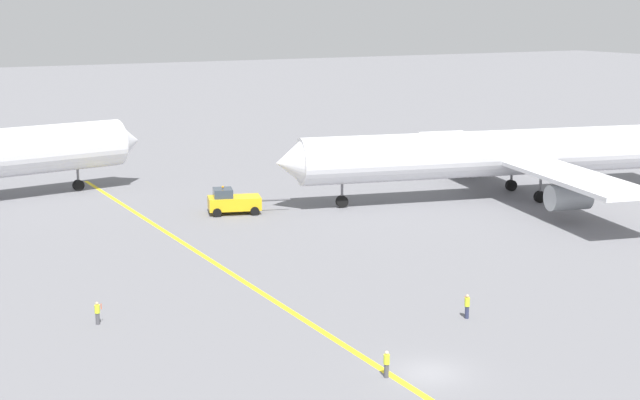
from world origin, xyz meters
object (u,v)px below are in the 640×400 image
at_px(ground_crew_marshaller_foreground, 387,364).
at_px(pushback_tug, 233,201).
at_px(ground_crew_wing_walker_right, 97,313).
at_px(ground_crew_ramp_agent_by_cones, 467,306).
at_px(airliner_being_pushed, 505,154).

bearing_deg(ground_crew_marshaller_foreground, pushback_tug, 78.15).
xyz_separation_m(pushback_tug, ground_crew_wing_walker_right, (-21.51, -27.12, -0.43)).
xyz_separation_m(ground_crew_ramp_agent_by_cones, ground_crew_marshaller_foreground, (-10.42, -6.06, -0.06)).
relative_size(pushback_tug, ground_crew_ramp_agent_by_cones, 5.02).
relative_size(airliner_being_pushed, ground_crew_marshaller_foreground, 31.33).
bearing_deg(pushback_tug, ground_crew_ramp_agent_by_cones, -88.24).
bearing_deg(ground_crew_marshaller_foreground, ground_crew_ramp_agent_by_cones, 30.17).
height_order(ground_crew_ramp_agent_by_cones, ground_crew_wing_walker_right, ground_crew_ramp_agent_by_cones).
distance_m(pushback_tug, ground_crew_wing_walker_right, 34.62).
xyz_separation_m(ground_crew_wing_walker_right, ground_crew_marshaller_foreground, (12.26, -16.99, 0.02)).
distance_m(pushback_tug, ground_crew_marshaller_foreground, 45.07).
xyz_separation_m(airliner_being_pushed, ground_crew_wing_walker_right, (-51.29, -19.92, -4.20)).
bearing_deg(ground_crew_marshaller_foreground, airliner_being_pushed, 43.40).
bearing_deg(ground_crew_wing_walker_right, ground_crew_ramp_agent_by_cones, -25.73).
height_order(pushback_tug, ground_crew_ramp_agent_by_cones, pushback_tug).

